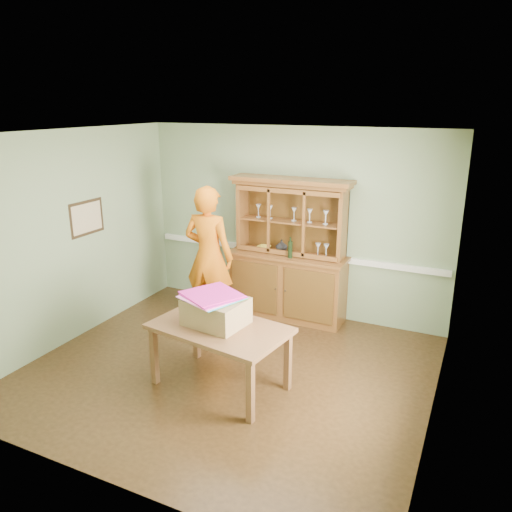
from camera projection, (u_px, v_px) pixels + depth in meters
The scene contains 14 objects.
floor at pixel (228, 371), 5.83m from camera, with size 4.50×4.50×0.00m, color #4D3218.
ceiling at pixel (223, 134), 5.03m from camera, with size 4.50×4.50×0.00m, color white.
wall_back at pixel (292, 222), 7.16m from camera, with size 4.50×4.50×0.00m, color gray.
wall_left at pixel (71, 238), 6.35m from camera, with size 4.00×4.00×0.00m, color gray.
wall_right at pixel (444, 293), 4.51m from camera, with size 4.00×4.00×0.00m, color gray.
wall_front at pixel (97, 335), 3.70m from camera, with size 4.50×4.50×0.00m, color gray.
chair_rail at pixel (291, 253), 7.27m from camera, with size 4.41×0.05×0.08m, color white.
framed_map at pixel (87, 218), 6.54m from camera, with size 0.03×0.60×0.46m.
window_panel at pixel (440, 288), 4.22m from camera, with size 0.03×0.96×1.36m.
china_hutch at pixel (288, 269), 7.13m from camera, with size 1.71×0.57×2.02m.
dining_table at pixel (220, 333), 5.34m from camera, with size 1.56×1.07×0.72m.
cardboard_box at pixel (216, 311), 5.33m from camera, with size 0.62×0.49×0.29m, color #91714B.
kite_stack at pixel (212, 296), 5.30m from camera, with size 0.71×0.71×0.04m.
person at pixel (209, 257), 6.82m from camera, with size 0.71×0.47×1.96m, color orange.
Camera 1 is at (2.50, -4.54, 3.01)m, focal length 35.00 mm.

